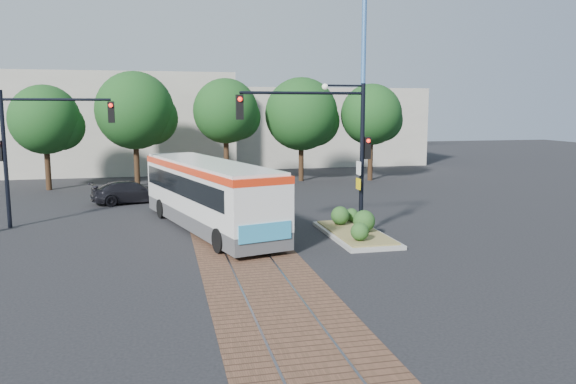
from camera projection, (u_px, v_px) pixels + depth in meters
name	position (u px, v px, depth m)	size (l,w,h in m)	color
ground	(236.00, 237.00, 23.00)	(120.00, 120.00, 0.00)	black
trackbed	(225.00, 218.00, 26.86)	(3.60, 40.00, 0.02)	brown
tree_row	(221.00, 114.00, 38.38)	(26.40, 5.60, 7.67)	#382314
warehouses	(187.00, 124.00, 50.04)	(40.00, 13.00, 8.00)	#ADA899
crane	(364.00, 53.00, 58.14)	(8.00, 0.50, 18.00)	#3F72B2
city_bus	(208.00, 192.00, 24.19)	(5.25, 11.27, 2.96)	#454547
traffic_island	(355.00, 228.00, 23.15)	(2.20, 5.20, 1.13)	gray
signal_pole_main	(333.00, 135.00, 22.46)	(5.49, 0.46, 6.00)	black
signal_pole_left	(32.00, 140.00, 24.44)	(4.99, 0.34, 6.00)	black
parked_car	(131.00, 192.00, 31.18)	(1.73, 4.26, 1.24)	black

